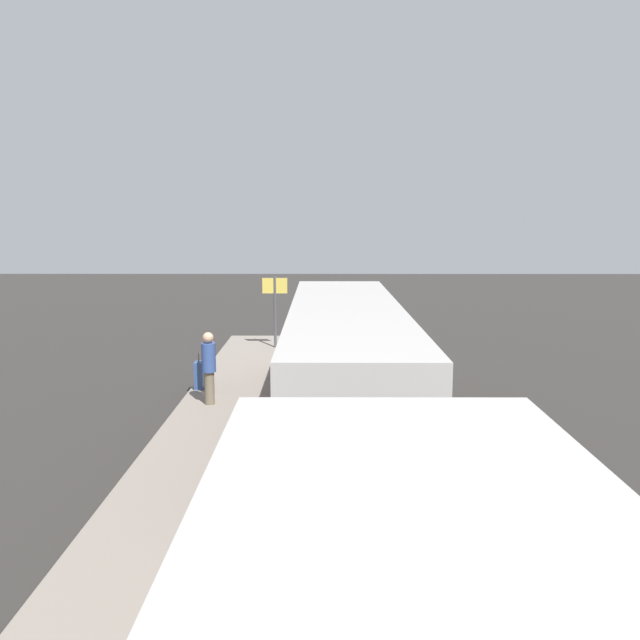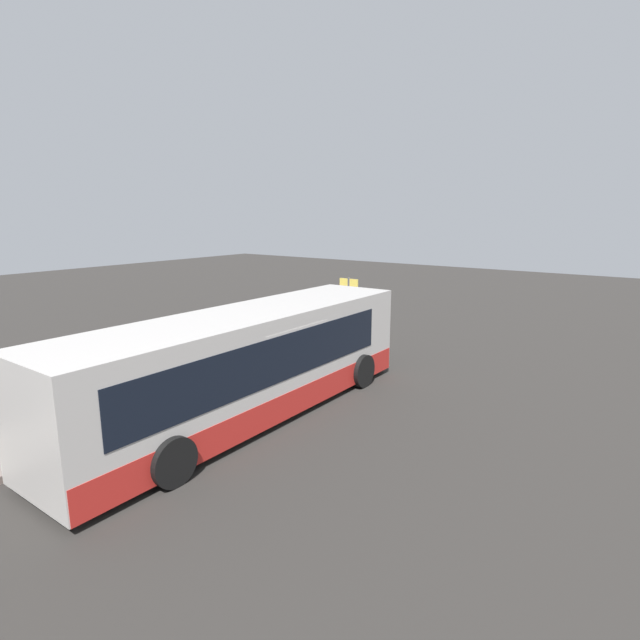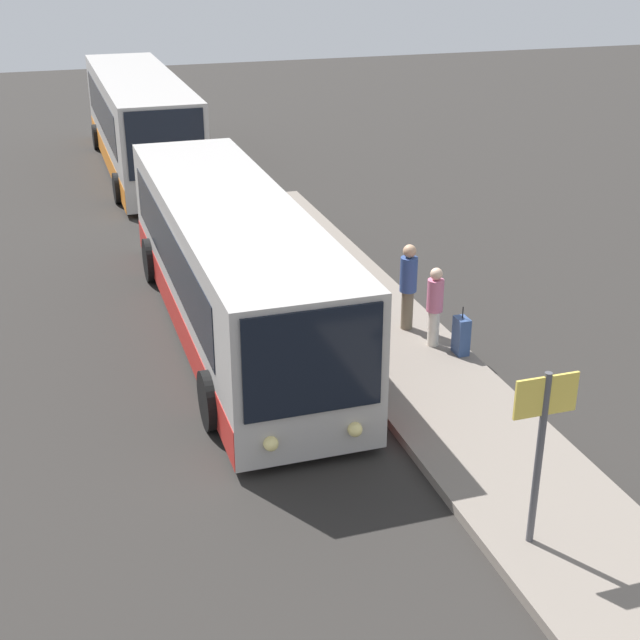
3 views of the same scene
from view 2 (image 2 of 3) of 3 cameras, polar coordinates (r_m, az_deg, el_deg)
The scene contains 7 objects.
ground at distance 14.20m, azimuth -6.34°, elevation -10.05°, with size 80.00×80.00×0.00m, color #2B2826.
platform at distance 16.13m, azimuth -13.98°, elevation -7.28°, with size 20.00×2.54×0.17m.
bus_lead at distance 13.27m, azimuth -8.38°, elevation -5.20°, with size 11.27×2.77×2.84m.
passenger_boarding at distance 16.63m, azimuth -13.30°, elevation -2.72°, with size 0.48×0.48×1.83m.
passenger_waiting at distance 17.37m, azimuth -11.40°, elevation -2.38°, with size 0.33×0.33×1.64m.
suitcase at distance 18.09m, azimuth -10.90°, elevation -3.50°, with size 0.36×0.24×0.99m.
sign_post at distance 20.95m, azimuth 3.29°, elevation 2.51°, with size 0.10×0.89×2.57m.
Camera 2 is at (-9.67, -8.94, 5.32)m, focal length 28.00 mm.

